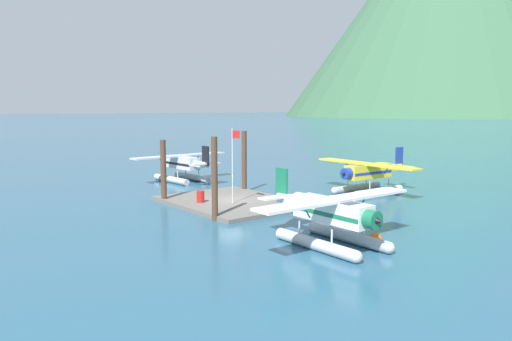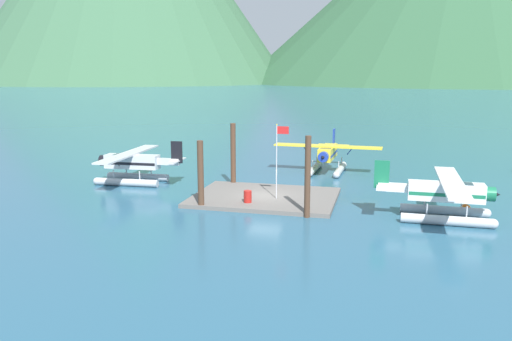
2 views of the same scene
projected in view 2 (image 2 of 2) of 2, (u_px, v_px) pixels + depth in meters
ground_plane at (265, 199)px, 39.54m from camera, size 1200.00×1200.00×0.00m
dock_platform at (265, 197)px, 39.52m from camera, size 10.90×8.32×0.30m
piling_near_left at (201, 175)px, 36.33m from camera, size 0.44×0.44×4.95m
piling_near_right at (308, 177)px, 34.12m from camera, size 0.40×0.40×5.56m
piling_far_left at (233, 155)px, 43.78m from camera, size 0.45×0.45×5.41m
flagpole at (278, 152)px, 37.90m from camera, size 0.95×0.10×5.63m
fuel_drum at (248, 197)px, 37.31m from camera, size 0.62×0.62×0.88m
mooring_buoy at (465, 209)px, 35.20m from camera, size 0.75×0.75×0.75m
seaplane_silver_port_fwd at (132, 166)px, 45.01m from camera, size 7.98×10.46×3.84m
seaplane_yellow_bow_right at (328, 156)px, 49.93m from camera, size 10.45×7.98×3.84m
seaplane_white_stbd_aft at (446, 197)px, 33.69m from camera, size 7.98×10.42×3.84m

